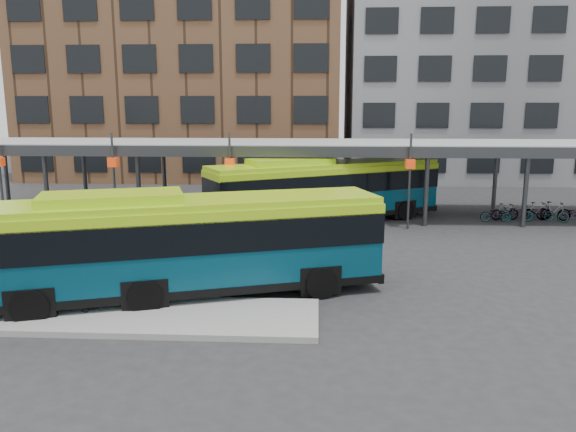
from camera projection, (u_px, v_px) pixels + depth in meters
The scene contains 9 objects.
ground at pixel (275, 288), 19.23m from camera, with size 120.00×120.00×0.00m, color #28282B.
boarding_island at pixel (81, 315), 16.57m from camera, with size 14.00×3.00×0.18m, color gray.
canopy at pixel (291, 147), 31.08m from camera, with size 40.00×6.53×4.80m.
building_brick at pixel (188, 48), 48.96m from camera, with size 26.00×14.00×22.00m, color brown.
building_grey at pixel (490, 59), 47.78m from camera, with size 24.00×14.00×20.00m, color slate.
bus_front at pixel (182, 242), 18.04m from camera, with size 13.01×6.52×3.53m.
bus_rear at pixel (325, 189), 29.55m from camera, with size 12.44×8.64×3.52m.
pedestrian at pixel (88, 279), 16.52m from camera, with size 0.73×0.82×1.87m.
bike_rack at pixel (534, 213), 30.20m from camera, with size 5.90×1.58×1.05m.
Camera 1 is at (1.45, -18.33, 6.19)m, focal length 35.00 mm.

